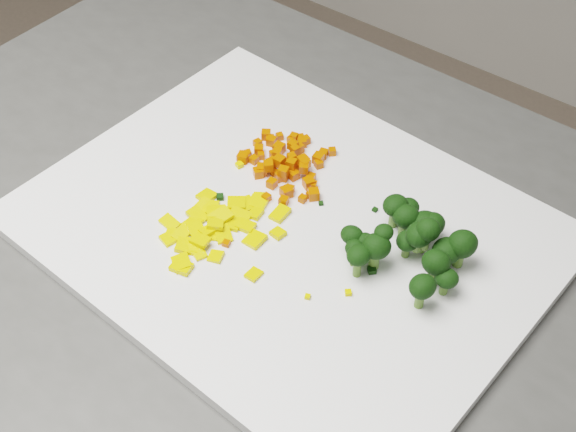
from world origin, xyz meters
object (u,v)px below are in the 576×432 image
Objects in this scene: carrot_pile at (286,157)px; broccoli_pile at (409,237)px; cutting_board at (288,228)px; pepper_pile at (221,230)px.

broccoli_pile is at bearing -10.63° from carrot_pile.
cutting_board is 3.88× the size of pepper_pile.
cutting_board is 3.75× the size of broccoli_pile.
broccoli_pile reaches higher than carrot_pile.
pepper_pile is (-0.04, -0.05, 0.01)m from cutting_board.
carrot_pile reaches higher than cutting_board.
carrot_pile is 0.11m from pepper_pile.
carrot_pile is 0.83× the size of broccoli_pile.
cutting_board is 4.50× the size of carrot_pile.
carrot_pile is 0.86× the size of pepper_pile.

